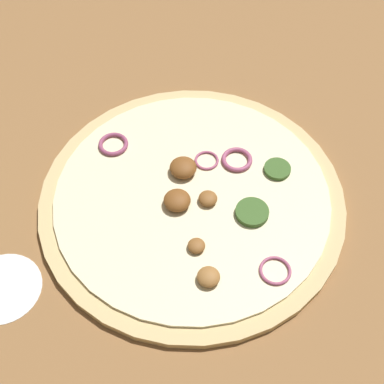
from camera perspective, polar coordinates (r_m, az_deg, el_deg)
name	(u,v)px	position (r m, az deg, el deg)	size (l,w,h in m)	color
ground_plane	(192,202)	(0.67, 0.00, -1.03)	(3.00, 3.00, 0.00)	olive
pizza	(193,198)	(0.66, 0.06, -0.66)	(0.38, 0.38, 0.03)	#D6B77A
flour_patch	(3,288)	(0.65, -19.54, -9.63)	(0.09, 0.09, 0.00)	white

